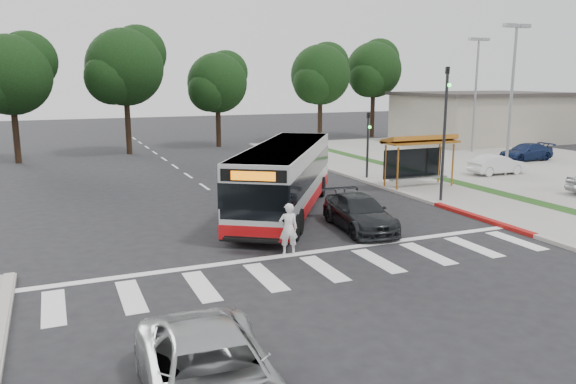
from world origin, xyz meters
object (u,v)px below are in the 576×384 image
pedestrian (288,229)px  dark_sedan (359,213)px  silver_suv_south (212,378)px  transit_bus (285,179)px

pedestrian → dark_sedan: bearing=-143.5°
pedestrian → dark_sedan: size_ratio=0.39×
dark_sedan → silver_suv_south: bearing=-124.6°
transit_bus → pedestrian: bearing=-78.3°
transit_bus → silver_suv_south: 15.72m
transit_bus → dark_sedan: (1.64, -3.85, -0.85)m
dark_sedan → transit_bus: bearing=119.7°
transit_bus → dark_sedan: size_ratio=2.54×
transit_bus → dark_sedan: transit_bus is taller
pedestrian → silver_suv_south: pedestrian is taller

